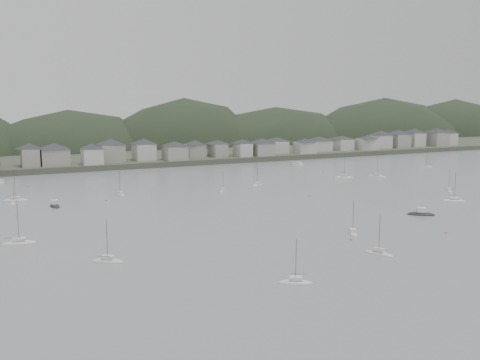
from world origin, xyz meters
TOP-DOWN VIEW (x-y plane):
  - ground at (0.00, 0.00)m, footprint 900.00×900.00m
  - far_shore_land at (0.00, 295.00)m, footprint 900.00×250.00m
  - forested_ridge at (4.83, 269.40)m, footprint 851.55×103.94m
  - waterfront_town at (50.59, 183.34)m, footprint 451.48×28.46m
  - sailboat_lead at (78.81, 47.13)m, footprint 5.38×6.95m
  - moored_fleet at (-7.78, 60.94)m, footprint 251.82×176.39m
  - motor_launch_near at (36.13, 18.66)m, footprint 8.63×7.80m
  - motor_launch_far at (-66.08, 83.72)m, footprint 3.39×8.12m
  - mooring_buoys at (11.05, 64.40)m, footprint 154.23×135.55m

SIDE VIEW (x-z plane):
  - forested_ridge at x=4.83m, z-range -62.57..40.00m
  - ground at x=0.00m, z-range 0.00..0.00m
  - mooring_buoys at x=11.05m, z-range -0.20..0.50m
  - moored_fleet at x=-7.78m, z-range -6.67..7.03m
  - sailboat_lead at x=78.81m, z-range -4.48..4.85m
  - motor_launch_near at x=36.13m, z-range -1.73..2.31m
  - motor_launch_far at x=-66.08m, z-range -1.66..2.24m
  - far_shore_land at x=0.00m, z-range 0.00..3.00m
  - waterfront_town at x=50.59m, z-range 2.20..15.12m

